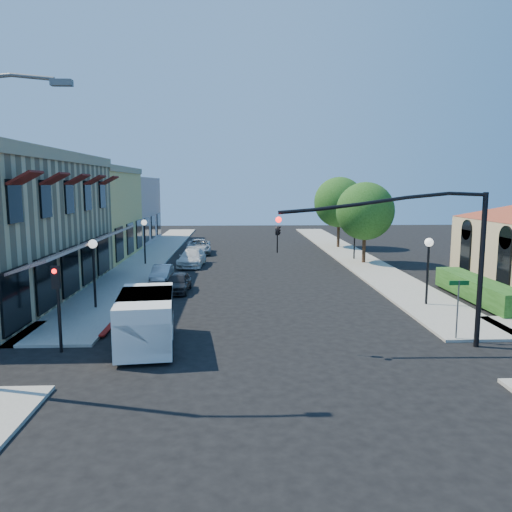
{
  "coord_description": "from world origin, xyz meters",
  "views": [
    {
      "loc": [
        -1.36,
        -16.93,
        6.29
      ],
      "look_at": [
        -0.34,
        8.65,
        2.6
      ],
      "focal_mm": 35.0,
      "sensor_mm": 36.0,
      "label": 1
    }
  ],
  "objects_px": {
    "street_tree_b": "(339,202)",
    "signal_mast_arm": "(427,243)",
    "lamppost_right_near": "(428,254)",
    "parked_car_c": "(192,258)",
    "lamppost_right_far": "(355,227)",
    "street_name_sign": "(458,300)",
    "parked_car_a": "(178,282)",
    "street_tree_a": "(365,211)",
    "parked_car_b": "(162,274)",
    "secondary_signal": "(57,293)",
    "lamppost_left_far": "(144,230)",
    "white_van": "(146,317)",
    "lamppost_left_near": "(93,256)",
    "parked_car_d": "(199,246)"
  },
  "relations": [
    {
      "from": "lamppost_right_near",
      "to": "parked_car_b",
      "type": "height_order",
      "value": "lamppost_right_near"
    },
    {
      "from": "secondary_signal",
      "to": "street_name_sign",
      "type": "xyz_separation_m",
      "value": [
        15.5,
        0.79,
        -0.62
      ]
    },
    {
      "from": "secondary_signal",
      "to": "street_name_sign",
      "type": "height_order",
      "value": "secondary_signal"
    },
    {
      "from": "lamppost_left_near",
      "to": "lamppost_right_far",
      "type": "xyz_separation_m",
      "value": [
        17.0,
        16.0,
        0.0
      ]
    },
    {
      "from": "street_tree_a",
      "to": "parked_car_b",
      "type": "relative_size",
      "value": 1.97
    },
    {
      "from": "white_van",
      "to": "parked_car_c",
      "type": "bearing_deg",
      "value": 89.81
    },
    {
      "from": "street_name_sign",
      "to": "lamppost_left_far",
      "type": "relative_size",
      "value": 0.7
    },
    {
      "from": "street_name_sign",
      "to": "signal_mast_arm",
      "type": "bearing_deg",
      "value": -156.8
    },
    {
      "from": "street_tree_a",
      "to": "lamppost_right_near",
      "type": "distance_m",
      "value": 14.08
    },
    {
      "from": "street_tree_a",
      "to": "street_tree_b",
      "type": "xyz_separation_m",
      "value": [
        0.0,
        10.0,
        0.35
      ]
    },
    {
      "from": "signal_mast_arm",
      "to": "lamppost_right_far",
      "type": "xyz_separation_m",
      "value": [
        2.64,
        22.5,
        -1.35
      ]
    },
    {
      "from": "street_name_sign",
      "to": "parked_car_a",
      "type": "distance_m",
      "value": 15.77
    },
    {
      "from": "lamppost_left_near",
      "to": "parked_car_a",
      "type": "height_order",
      "value": "lamppost_left_near"
    },
    {
      "from": "lamppost_right_near",
      "to": "lamppost_right_far",
      "type": "xyz_separation_m",
      "value": [
        0.0,
        16.0,
        0.0
      ]
    },
    {
      "from": "street_tree_b",
      "to": "parked_car_d",
      "type": "relative_size",
      "value": 1.5
    },
    {
      "from": "lamppost_right_far",
      "to": "street_name_sign",
      "type": "bearing_deg",
      "value": -92.63
    },
    {
      "from": "signal_mast_arm",
      "to": "lamppost_right_near",
      "type": "xyz_separation_m",
      "value": [
        2.64,
        6.5,
        -1.35
      ]
    },
    {
      "from": "signal_mast_arm",
      "to": "lamppost_right_near",
      "type": "height_order",
      "value": "signal_mast_arm"
    },
    {
      "from": "street_tree_a",
      "to": "street_name_sign",
      "type": "distance_m",
      "value": 20.0
    },
    {
      "from": "street_tree_a",
      "to": "parked_car_d",
      "type": "xyz_separation_m",
      "value": [
        -13.6,
        6.53,
        -3.54
      ]
    },
    {
      "from": "signal_mast_arm",
      "to": "parked_car_d",
      "type": "xyz_separation_m",
      "value": [
        -10.66,
        27.04,
        -3.44
      ]
    },
    {
      "from": "lamppost_left_near",
      "to": "parked_car_b",
      "type": "bearing_deg",
      "value": 72.15
    },
    {
      "from": "street_tree_a",
      "to": "lamppost_left_far",
      "type": "xyz_separation_m",
      "value": [
        -17.3,
        0.0,
        -1.46
      ]
    },
    {
      "from": "lamppost_right_far",
      "to": "white_van",
      "type": "height_order",
      "value": "lamppost_right_far"
    },
    {
      "from": "lamppost_left_far",
      "to": "lamppost_right_near",
      "type": "xyz_separation_m",
      "value": [
        17.0,
        -14.0,
        0.0
      ]
    },
    {
      "from": "street_name_sign",
      "to": "street_tree_a",
      "type": "bearing_deg",
      "value": 86.24
    },
    {
      "from": "signal_mast_arm",
      "to": "lamppost_left_near",
      "type": "bearing_deg",
      "value": 155.63
    },
    {
      "from": "street_name_sign",
      "to": "lamppost_right_near",
      "type": "relative_size",
      "value": 0.7
    },
    {
      "from": "secondary_signal",
      "to": "lamppost_left_far",
      "type": "height_order",
      "value": "lamppost_left_far"
    },
    {
      "from": "street_tree_a",
      "to": "lamppost_left_near",
      "type": "relative_size",
      "value": 1.82
    },
    {
      "from": "parked_car_b",
      "to": "lamppost_right_far",
      "type": "bearing_deg",
      "value": 31.74
    },
    {
      "from": "secondary_signal",
      "to": "parked_car_b",
      "type": "distance_m",
      "value": 13.97
    },
    {
      "from": "secondary_signal",
      "to": "parked_car_c",
      "type": "bearing_deg",
      "value": 80.92
    },
    {
      "from": "street_name_sign",
      "to": "white_van",
      "type": "relative_size",
      "value": 0.51
    },
    {
      "from": "secondary_signal",
      "to": "parked_car_c",
      "type": "distance_m",
      "value": 20.34
    },
    {
      "from": "street_tree_b",
      "to": "white_van",
      "type": "height_order",
      "value": "street_tree_b"
    },
    {
      "from": "white_van",
      "to": "parked_car_d",
      "type": "distance_m",
      "value": 26.59
    },
    {
      "from": "signal_mast_arm",
      "to": "parked_car_c",
      "type": "xyz_separation_m",
      "value": [
        -10.66,
        19.93,
        -3.44
      ]
    },
    {
      "from": "street_name_sign",
      "to": "parked_car_d",
      "type": "distance_m",
      "value": 29.08
    },
    {
      "from": "secondary_signal",
      "to": "parked_car_b",
      "type": "bearing_deg",
      "value": 82.53
    },
    {
      "from": "signal_mast_arm",
      "to": "lamppost_right_far",
      "type": "bearing_deg",
      "value": 83.3
    },
    {
      "from": "parked_car_c",
      "to": "parked_car_d",
      "type": "distance_m",
      "value": 7.1
    },
    {
      "from": "lamppost_left_far",
      "to": "white_van",
      "type": "relative_size",
      "value": 0.73
    },
    {
      "from": "lamppost_right_near",
      "to": "parked_car_c",
      "type": "distance_m",
      "value": 19.02
    },
    {
      "from": "signal_mast_arm",
      "to": "white_van",
      "type": "relative_size",
      "value": 1.64
    },
    {
      "from": "parked_car_a",
      "to": "parked_car_d",
      "type": "xyz_separation_m",
      "value": [
        0.0,
        16.53,
        0.08
      ]
    },
    {
      "from": "white_van",
      "to": "parked_car_a",
      "type": "bearing_deg",
      "value": 89.62
    },
    {
      "from": "parked_car_a",
      "to": "parked_car_c",
      "type": "height_order",
      "value": "parked_car_c"
    },
    {
      "from": "street_tree_b",
      "to": "signal_mast_arm",
      "type": "height_order",
      "value": "street_tree_b"
    },
    {
      "from": "lamppost_left_far",
      "to": "parked_car_d",
      "type": "height_order",
      "value": "lamppost_left_far"
    }
  ]
}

